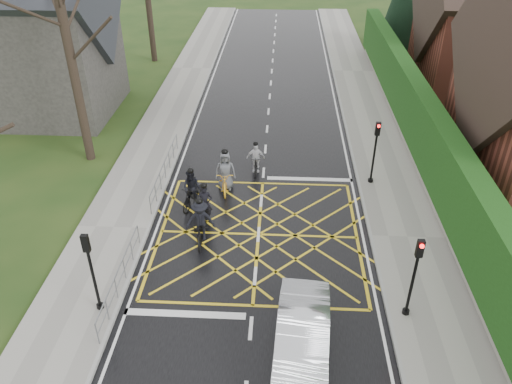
# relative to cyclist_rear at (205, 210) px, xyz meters

# --- Properties ---
(ground) EXTENTS (120.00, 120.00, 0.00)m
(ground) POSITION_rel_cyclist_rear_xyz_m (2.28, -0.78, -0.61)
(ground) COLOR #1A3311
(ground) RESTS_ON ground
(road) EXTENTS (9.00, 80.00, 0.01)m
(road) POSITION_rel_cyclist_rear_xyz_m (2.28, -0.78, -0.61)
(road) COLOR black
(road) RESTS_ON ground
(sidewalk_right) EXTENTS (3.00, 80.00, 0.15)m
(sidewalk_right) POSITION_rel_cyclist_rear_xyz_m (8.28, -0.78, -0.54)
(sidewalk_right) COLOR gray
(sidewalk_right) RESTS_ON ground
(sidewalk_left) EXTENTS (3.00, 80.00, 0.15)m
(sidewalk_left) POSITION_rel_cyclist_rear_xyz_m (-3.72, -0.78, -0.54)
(sidewalk_left) COLOR gray
(sidewalk_left) RESTS_ON ground
(stone_wall) EXTENTS (0.50, 38.00, 0.70)m
(stone_wall) POSITION_rel_cyclist_rear_xyz_m (10.03, 5.22, -0.26)
(stone_wall) COLOR slate
(stone_wall) RESTS_ON ground
(hedge) EXTENTS (0.90, 38.00, 2.80)m
(hedge) POSITION_rel_cyclist_rear_xyz_m (10.03, 5.22, 1.49)
(hedge) COLOR #15350E
(hedge) RESTS_ON stone_wall
(house_far) EXTENTS (9.80, 8.80, 10.30)m
(house_far) POSITION_rel_cyclist_rear_xyz_m (17.03, 17.22, 3.75)
(house_far) COLOR brown
(house_far) RESTS_ON ground
(church) EXTENTS (8.80, 7.80, 11.00)m
(church) POSITION_rel_cyclist_rear_xyz_m (-11.25, 11.22, 4.31)
(church) COLOR #2D2B28
(church) RESTS_ON ground
(railing_south) EXTENTS (0.05, 5.04, 1.03)m
(railing_south) POSITION_rel_cyclist_rear_xyz_m (-2.37, -4.28, 0.17)
(railing_south) COLOR slate
(railing_south) RESTS_ON ground
(railing_north) EXTENTS (0.05, 6.04, 1.03)m
(railing_north) POSITION_rel_cyclist_rear_xyz_m (-2.37, 3.22, 0.17)
(railing_north) COLOR slate
(railing_north) RESTS_ON ground
(traffic_light_ne) EXTENTS (0.24, 0.31, 3.21)m
(traffic_light_ne) POSITION_rel_cyclist_rear_xyz_m (7.38, 3.41, 1.05)
(traffic_light_ne) COLOR black
(traffic_light_ne) RESTS_ON ground
(traffic_light_se) EXTENTS (0.24, 0.31, 3.21)m
(traffic_light_se) POSITION_rel_cyclist_rear_xyz_m (7.38, -4.99, 1.05)
(traffic_light_se) COLOR black
(traffic_light_se) RESTS_ON ground
(traffic_light_sw) EXTENTS (0.24, 0.31, 3.21)m
(traffic_light_sw) POSITION_rel_cyclist_rear_xyz_m (-2.82, -5.28, 1.05)
(traffic_light_sw) COLOR black
(traffic_light_sw) RESTS_ON ground
(cyclist_rear) EXTENTS (0.80, 1.98, 1.89)m
(cyclist_rear) POSITION_rel_cyclist_rear_xyz_m (0.00, 0.00, 0.00)
(cyclist_rear) COLOR black
(cyclist_rear) RESTS_ON ground
(cyclist_back) EXTENTS (1.02, 1.97, 1.90)m
(cyclist_back) POSITION_rel_cyclist_rear_xyz_m (-0.74, 1.17, 0.10)
(cyclist_back) COLOR black
(cyclist_back) RESTS_ON ground
(cyclist_mid) EXTENTS (1.22, 2.08, 1.97)m
(cyclist_mid) POSITION_rel_cyclist_rear_xyz_m (0.00, -1.24, 0.11)
(cyclist_mid) COLOR black
(cyclist_mid) RESTS_ON ground
(cyclist_front) EXTENTS (0.90, 1.65, 1.64)m
(cyclist_front) POSITION_rel_cyclist_rear_xyz_m (1.88, 4.29, -0.01)
(cyclist_front) COLOR black
(cyclist_front) RESTS_ON ground
(cyclist_lead) EXTENTS (0.98, 2.19, 2.08)m
(cyclist_lead) POSITION_rel_cyclist_rear_xyz_m (0.58, 2.63, 0.11)
(cyclist_lead) COLOR gold
(cyclist_lead) RESTS_ON ground
(car) EXTENTS (1.87, 4.58, 1.48)m
(car) POSITION_rel_cyclist_rear_xyz_m (3.89, -6.70, 0.13)
(car) COLOR silver
(car) RESTS_ON ground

